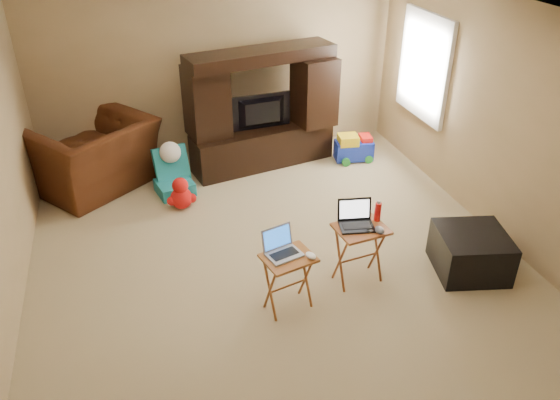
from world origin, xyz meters
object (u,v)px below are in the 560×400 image
object	(u,v)px
water_bottle	(378,212)
recliner	(93,156)
plush_toy	(181,193)
mouse_right	(380,230)
laptop_right	(357,217)
television	(263,113)
child_rocker	(173,173)
ottoman	(471,252)
tray_table_right	(359,254)
push_toy	(354,147)
laptop_left	(284,244)
tray_table_left	(288,282)
entertainment_center	(262,110)
mouse_left	(311,256)

from	to	relation	value
water_bottle	recliner	bearing A→B (deg)	134.92
plush_toy	mouse_right	size ratio (longest dim) A/B	3.25
laptop_right	television	bearing A→B (deg)	104.42
child_rocker	ottoman	world-z (taller)	child_rocker
plush_toy	tray_table_right	distance (m)	2.42
push_toy	laptop_left	distance (m)	3.30
television	laptop_left	size ratio (longest dim) A/B	2.72
recliner	tray_table_left	size ratio (longest dim) A/B	2.39
entertainment_center	mouse_left	world-z (taller)	entertainment_center
child_rocker	plush_toy	bearing A→B (deg)	-96.62
entertainment_center	tray_table_left	size ratio (longest dim) A/B	3.43
child_rocker	plush_toy	size ratio (longest dim) A/B	1.41
push_toy	tray_table_right	xyz separation A→B (m)	(-1.05, -2.53, 0.11)
child_rocker	tray_table_left	bearing A→B (deg)	-85.43
tray_table_right	laptop_right	world-z (taller)	laptop_right
mouse_right	child_rocker	bearing A→B (deg)	124.43
laptop_left	mouse_right	bearing A→B (deg)	-13.36
tray_table_right	laptop_left	world-z (taller)	laptop_left
mouse_left	plush_toy	bearing A→B (deg)	112.28
laptop_left	water_bottle	size ratio (longest dim) A/B	1.58
push_toy	mouse_right	bearing A→B (deg)	-100.61
mouse_right	water_bottle	bearing A→B (deg)	70.71
tray_table_left	laptop_left	size ratio (longest dim) A/B	1.91
ottoman	laptop_right	size ratio (longest dim) A/B	2.08
television	tray_table_right	size ratio (longest dim) A/B	1.32
push_toy	mouse_left	world-z (taller)	mouse_left
tray_table_left	ottoman	bearing A→B (deg)	-13.12
ottoman	mouse_left	size ratio (longest dim) A/B	5.75
television	recliner	bearing A→B (deg)	-4.88
child_rocker	laptop_right	xyz separation A→B (m)	(1.48, -2.27, 0.45)
push_toy	mouse_right	xyz separation A→B (m)	(-0.92, -2.65, 0.44)
child_rocker	mouse_right	world-z (taller)	mouse_right
entertainment_center	water_bottle	size ratio (longest dim) A/B	10.36
entertainment_center	tray_table_right	xyz separation A→B (m)	(0.22, -2.77, -0.50)
ottoman	mouse_left	distance (m)	1.80
mouse_left	water_bottle	size ratio (longest dim) A/B	0.61
push_toy	tray_table_left	xyz separation A→B (m)	(-1.83, -2.71, 0.09)
laptop_left	mouse_left	bearing A→B (deg)	-40.61
ottoman	laptop_right	distance (m)	1.32
television	mouse_right	bearing A→B (deg)	92.68
recliner	push_toy	bearing A→B (deg)	139.04
ottoman	laptop_left	size ratio (longest dim) A/B	2.23
entertainment_center	laptop_left	bearing A→B (deg)	-112.06
entertainment_center	laptop_left	size ratio (longest dim) A/B	6.55
child_rocker	mouse_left	size ratio (longest dim) A/B	4.94
water_bottle	plush_toy	bearing A→B (deg)	132.71
television	water_bottle	xyz separation A→B (m)	(0.42, -2.65, -0.06)
child_rocker	plush_toy	xyz separation A→B (m)	(0.04, -0.38, -0.08)
push_toy	water_bottle	distance (m)	2.64
mouse_right	television	bearing A→B (deg)	97.11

